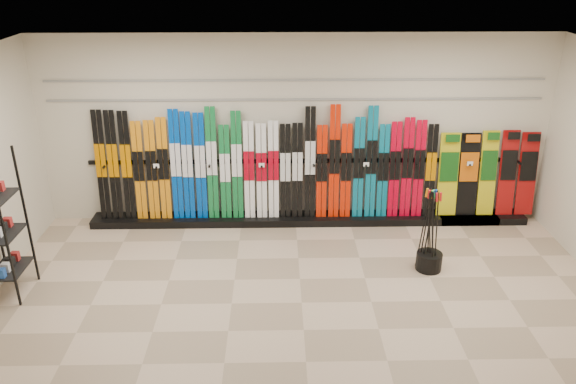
{
  "coord_description": "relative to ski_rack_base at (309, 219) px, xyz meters",
  "views": [
    {
      "loc": [
        -0.3,
        -5.96,
        4.14
      ],
      "look_at": [
        -0.15,
        1.0,
        1.1
      ],
      "focal_mm": 35.0,
      "sensor_mm": 36.0,
      "label": 1
    }
  ],
  "objects": [
    {
      "name": "slatwall_rail_0",
      "position": [
        -0.22,
        0.2,
        1.94
      ],
      "size": [
        7.6,
        0.02,
        0.03
      ],
      "primitive_type": "cube",
      "color": "gray",
      "rests_on": "back_wall"
    },
    {
      "name": "floor",
      "position": [
        -0.22,
        -2.28,
        -0.06
      ],
      "size": [
        8.0,
        8.0,
        0.0
      ],
      "primitive_type": "plane",
      "color": "gray",
      "rests_on": "ground"
    },
    {
      "name": "skis",
      "position": [
        -0.72,
        0.03,
        0.88
      ],
      "size": [
        5.38,
        0.2,
        1.82
      ],
      "color": "black",
      "rests_on": "ski_rack_base"
    },
    {
      "name": "ski_rack_base",
      "position": [
        0.0,
        0.0,
        0.0
      ],
      "size": [
        8.0,
        0.4,
        0.12
      ],
      "primitive_type": "cube",
      "color": "black",
      "rests_on": "floor"
    },
    {
      "name": "pole_bin",
      "position": [
        1.58,
        -1.5,
        0.07
      ],
      "size": [
        0.36,
        0.36,
        0.25
      ],
      "primitive_type": "cylinder",
      "color": "black",
      "rests_on": "floor"
    },
    {
      "name": "ski_poles",
      "position": [
        1.54,
        -1.5,
        0.55
      ],
      "size": [
        0.26,
        0.22,
        1.18
      ],
      "color": "black",
      "rests_on": "pole_bin"
    },
    {
      "name": "back_wall",
      "position": [
        -0.22,
        0.22,
        1.44
      ],
      "size": [
        8.0,
        0.0,
        8.0
      ],
      "primitive_type": "plane",
      "rotation": [
        1.57,
        0.0,
        0.0
      ],
      "color": "beige",
      "rests_on": "floor"
    },
    {
      "name": "accessory_rack",
      "position": [
        -3.97,
        -1.96,
        0.9
      ],
      "size": [
        0.4,
        0.6,
        1.91
      ],
      "primitive_type": "cube",
      "color": "black",
      "rests_on": "floor"
    },
    {
      "name": "ceiling",
      "position": [
        -0.22,
        -2.28,
        2.94
      ],
      "size": [
        8.0,
        8.0,
        0.0
      ],
      "primitive_type": "plane",
      "rotation": [
        3.14,
        0.0,
        0.0
      ],
      "color": "silver",
      "rests_on": "back_wall"
    },
    {
      "name": "snowboards",
      "position": [
        2.84,
        0.07,
        0.74
      ],
      "size": [
        1.58,
        0.22,
        1.39
      ],
      "color": "gold",
      "rests_on": "ski_rack_base"
    },
    {
      "name": "slatwall_rail_1",
      "position": [
        -0.22,
        0.2,
        2.24
      ],
      "size": [
        7.6,
        0.02,
        0.03
      ],
      "primitive_type": "cube",
      "color": "gray",
      "rests_on": "back_wall"
    }
  ]
}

